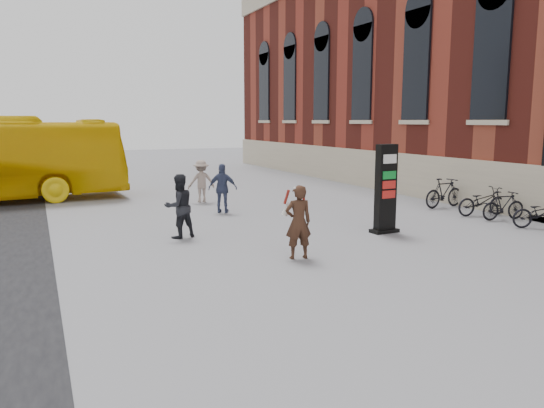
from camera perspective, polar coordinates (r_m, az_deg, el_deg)
name	(u,v)px	position (r m, az deg, el deg)	size (l,w,h in m)	color
ground	(299,266)	(11.90, 2.98, -6.71)	(100.00, 100.00, 0.00)	#9E9EA3
info_pylon	(386,189)	(15.55, 12.13, 1.60)	(0.84, 0.46, 2.55)	black
woman	(298,221)	(12.38, 2.83, -1.85)	(0.72, 0.67, 1.74)	#3F2318
pedestrian_a	(179,206)	(14.79, -9.97, -0.23)	(0.86, 0.67, 1.77)	black
pedestrian_b	(201,181)	(21.22, -7.62, 2.45)	(1.08, 0.62, 1.67)	gray
pedestrian_c	(223,188)	(18.66, -5.32, 1.69)	(1.01, 0.42, 1.73)	#3B4565
bike_4	(542,213)	(17.89, 27.03, -0.87)	(0.61, 1.76, 0.93)	black
bike_5	(504,206)	(18.81, 23.65, -0.15)	(0.45, 1.60, 0.96)	black
bike_6	(482,201)	(19.43, 21.66, 0.27)	(0.65, 1.87, 0.98)	black
bike_7	(444,193)	(20.74, 18.02, 1.16)	(0.52, 1.85, 1.11)	black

